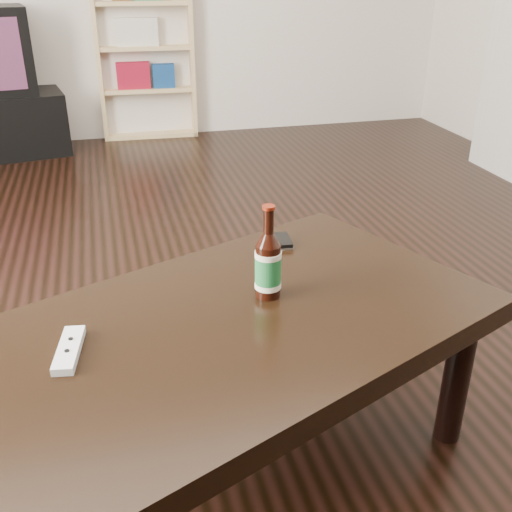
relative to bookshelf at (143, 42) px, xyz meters
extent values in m
cube|color=black|center=(-0.21, -3.07, -0.67)|extent=(5.00, 6.00, 0.01)
cube|color=tan|center=(-0.32, -0.01, -0.03)|extent=(0.04, 0.32, 1.28)
cube|color=tan|center=(0.34, -0.04, -0.03)|extent=(0.04, 0.32, 1.28)
cube|color=tan|center=(0.01, -0.03, -0.65)|extent=(0.70, 0.35, 0.03)
cube|color=tan|center=(0.01, 0.12, -0.03)|extent=(0.69, 0.06, 1.28)
cube|color=tan|center=(0.01, -0.03, -0.32)|extent=(0.64, 0.32, 0.03)
cube|color=tan|center=(0.01, -0.03, -0.03)|extent=(0.64, 0.32, 0.03)
cube|color=tan|center=(0.01, -0.03, 0.27)|extent=(0.64, 0.32, 0.03)
cube|color=maroon|center=(-0.09, -0.04, -0.21)|extent=(0.25, 0.21, 0.19)
cube|color=navy|center=(0.12, -0.05, -0.22)|extent=(0.17, 0.20, 0.17)
cube|color=beige|center=(-0.04, -0.04, 0.08)|extent=(0.30, 0.21, 0.19)
cube|color=black|center=(-0.11, -3.50, -0.24)|extent=(1.39, 1.12, 0.06)
cylinder|color=black|center=(0.48, -3.54, -0.47)|extent=(0.09, 0.09, 0.39)
cylinder|color=black|center=(0.27, -3.04, -0.47)|extent=(0.09, 0.09, 0.39)
cylinder|color=black|center=(-0.01, -3.42, -0.15)|extent=(0.08, 0.08, 0.14)
cylinder|color=#1B612E|center=(-0.01, -3.42, -0.14)|extent=(0.08, 0.08, 0.08)
cylinder|color=beige|center=(-0.01, -3.42, -0.10)|extent=(0.08, 0.08, 0.01)
cylinder|color=beige|center=(-0.01, -3.42, -0.18)|extent=(0.08, 0.08, 0.01)
cone|color=black|center=(-0.01, -3.42, -0.06)|extent=(0.08, 0.08, 0.03)
cylinder|color=black|center=(-0.01, -3.42, -0.02)|extent=(0.03, 0.03, 0.06)
cylinder|color=maroon|center=(-0.01, -3.42, 0.02)|extent=(0.04, 0.04, 0.01)
cube|color=#A6A6A8|center=(0.11, -3.14, -0.21)|extent=(0.06, 0.10, 0.01)
cube|color=black|center=(0.11, -3.14, -0.20)|extent=(0.06, 0.10, 0.01)
cylinder|color=#A6A6A8|center=(0.11, -3.17, -0.20)|extent=(0.02, 0.02, 0.00)
cube|color=#BBBBBD|center=(-0.47, -3.55, -0.21)|extent=(0.07, 0.16, 0.02)
cylinder|color=black|center=(-0.47, -3.52, -0.20)|extent=(0.01, 0.01, 0.00)
cylinder|color=black|center=(-0.48, -3.57, -0.20)|extent=(0.01, 0.01, 0.00)
camera|label=1|loc=(-0.36, -4.65, 0.52)|focal=42.00mm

